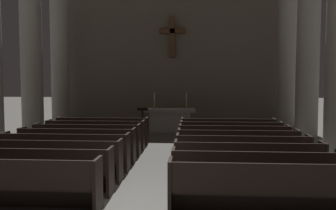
# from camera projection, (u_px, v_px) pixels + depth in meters

# --- Properties ---
(pew_left_row_1) EXTENTS (3.23, 0.50, 0.95)m
(pew_left_row_1) POSITION_uv_depth(u_px,v_px,m) (8.00, 184.00, 6.38)
(pew_left_row_1) COLOR black
(pew_left_row_1) RESTS_ON ground
(pew_left_row_2) EXTENTS (3.23, 0.50, 0.95)m
(pew_left_row_2) POSITION_uv_depth(u_px,v_px,m) (32.00, 170.00, 7.33)
(pew_left_row_2) COLOR black
(pew_left_row_2) RESTS_ON ground
(pew_left_row_3) EXTENTS (3.23, 0.50, 0.95)m
(pew_left_row_3) POSITION_uv_depth(u_px,v_px,m) (51.00, 160.00, 8.28)
(pew_left_row_3) COLOR black
(pew_left_row_3) RESTS_ON ground
(pew_left_row_4) EXTENTS (3.23, 0.50, 0.95)m
(pew_left_row_4) POSITION_uv_depth(u_px,v_px,m) (65.00, 151.00, 9.23)
(pew_left_row_4) COLOR black
(pew_left_row_4) RESTS_ON ground
(pew_left_row_5) EXTENTS (3.23, 0.50, 0.95)m
(pew_left_row_5) POSITION_uv_depth(u_px,v_px,m) (77.00, 145.00, 10.18)
(pew_left_row_5) COLOR black
(pew_left_row_5) RESTS_ON ground
(pew_left_row_6) EXTENTS (3.23, 0.50, 0.95)m
(pew_left_row_6) POSITION_uv_depth(u_px,v_px,m) (87.00, 139.00, 11.12)
(pew_left_row_6) COLOR black
(pew_left_row_6) RESTS_ON ground
(pew_left_row_7) EXTENTS (3.23, 0.50, 0.95)m
(pew_left_row_7) POSITION_uv_depth(u_px,v_px,m) (95.00, 134.00, 12.07)
(pew_left_row_7) COLOR black
(pew_left_row_7) RESTS_ON ground
(pew_left_row_8) EXTENTS (3.23, 0.50, 0.95)m
(pew_left_row_8) POSITION_uv_depth(u_px,v_px,m) (103.00, 130.00, 13.02)
(pew_left_row_8) COLOR black
(pew_left_row_8) RESTS_ON ground
(pew_right_row_1) EXTENTS (3.23, 0.50, 0.95)m
(pew_right_row_1) POSITION_uv_depth(u_px,v_px,m) (265.00, 189.00, 6.07)
(pew_right_row_1) COLOR black
(pew_right_row_1) RESTS_ON ground
(pew_right_row_2) EXTENTS (3.23, 0.50, 0.95)m
(pew_right_row_2) POSITION_uv_depth(u_px,v_px,m) (256.00, 174.00, 7.02)
(pew_right_row_2) COLOR black
(pew_right_row_2) RESTS_ON ground
(pew_right_row_3) EXTENTS (3.23, 0.50, 0.95)m
(pew_right_row_3) POSITION_uv_depth(u_px,v_px,m) (248.00, 163.00, 7.97)
(pew_right_row_3) COLOR black
(pew_right_row_3) RESTS_ON ground
(pew_right_row_4) EXTENTS (3.23, 0.50, 0.95)m
(pew_right_row_4) POSITION_uv_depth(u_px,v_px,m) (242.00, 154.00, 8.92)
(pew_right_row_4) COLOR black
(pew_right_row_4) RESTS_ON ground
(pew_right_row_5) EXTENTS (3.23, 0.50, 0.95)m
(pew_right_row_5) POSITION_uv_depth(u_px,v_px,m) (238.00, 147.00, 9.87)
(pew_right_row_5) COLOR black
(pew_right_row_5) RESTS_ON ground
(pew_right_row_6) EXTENTS (3.23, 0.50, 0.95)m
(pew_right_row_6) POSITION_uv_depth(u_px,v_px,m) (234.00, 141.00, 10.82)
(pew_right_row_6) COLOR black
(pew_right_row_6) RESTS_ON ground
(pew_right_row_7) EXTENTS (3.23, 0.50, 0.95)m
(pew_right_row_7) POSITION_uv_depth(u_px,v_px,m) (231.00, 136.00, 11.77)
(pew_right_row_7) COLOR black
(pew_right_row_7) RESTS_ON ground
(pew_right_row_8) EXTENTS (3.23, 0.50, 0.95)m
(pew_right_row_8) POSITION_uv_depth(u_px,v_px,m) (228.00, 132.00, 12.72)
(pew_right_row_8) COLOR black
(pew_right_row_8) RESTS_ON ground
(column_left_third) EXTENTS (1.20, 1.20, 6.99)m
(column_left_third) POSITION_uv_depth(u_px,v_px,m) (31.00, 49.00, 13.73)
(column_left_third) COLOR #ADA89E
(column_left_third) RESTS_ON ground
(column_right_third) EXTENTS (1.20, 1.20, 6.99)m
(column_right_third) POSITION_uv_depth(u_px,v_px,m) (308.00, 48.00, 13.02)
(column_right_third) COLOR #ADA89E
(column_right_third) RESTS_ON ground
(column_left_fourth) EXTENTS (1.20, 1.20, 6.99)m
(column_left_fourth) POSITION_uv_depth(u_px,v_px,m) (60.00, 55.00, 16.65)
(column_left_fourth) COLOR #ADA89E
(column_left_fourth) RESTS_ON ground
(column_right_fourth) EXTENTS (1.20, 1.20, 6.99)m
(column_right_fourth) POSITION_uv_depth(u_px,v_px,m) (287.00, 54.00, 15.95)
(column_right_fourth) COLOR #ADA89E
(column_right_fourth) RESTS_ON ground
(altar) EXTENTS (2.20, 0.90, 1.01)m
(altar) POSITION_uv_depth(u_px,v_px,m) (170.00, 119.00, 16.06)
(altar) COLOR #A8A399
(altar) RESTS_ON ground
(candlestick_left) EXTENTS (0.16, 0.16, 0.69)m
(candlestick_left) POSITION_uv_depth(u_px,v_px,m) (154.00, 103.00, 16.06)
(candlestick_left) COLOR #B79338
(candlestick_left) RESTS_ON altar
(candlestick_right) EXTENTS (0.16, 0.16, 0.69)m
(candlestick_right) POSITION_uv_depth(u_px,v_px,m) (186.00, 104.00, 15.97)
(candlestick_right) COLOR #B79338
(candlestick_right) RESTS_ON altar
(apse_with_cross) EXTENTS (11.42, 0.48, 7.82)m
(apse_with_cross) POSITION_uv_depth(u_px,v_px,m) (173.00, 46.00, 17.73)
(apse_with_cross) COLOR #706656
(apse_with_cross) RESTS_ON ground
(lectern) EXTENTS (0.44, 0.36, 1.15)m
(lectern) POSITION_uv_depth(u_px,v_px,m) (143.00, 122.00, 14.94)
(lectern) COLOR black
(lectern) RESTS_ON ground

